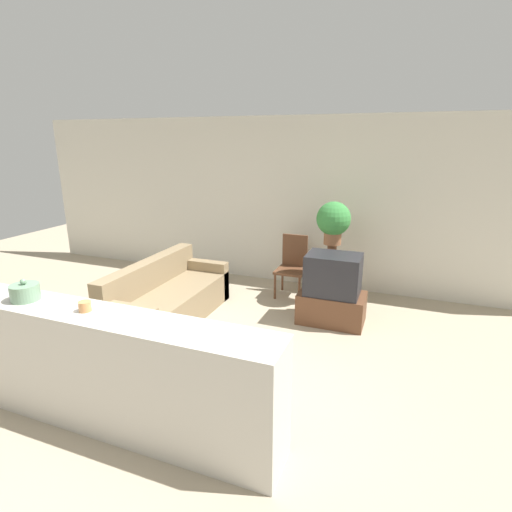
{
  "coord_description": "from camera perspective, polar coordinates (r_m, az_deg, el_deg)",
  "views": [
    {
      "loc": [
        2.15,
        -2.81,
        2.34
      ],
      "look_at": [
        0.32,
        1.93,
        0.85
      ],
      "focal_mm": 28.0,
      "sensor_mm": 36.0,
      "label": 1
    }
  ],
  "objects": [
    {
      "name": "potted_plant",
      "position": [
        5.71,
        11.01,
        5.03
      ],
      "size": [
        0.48,
        0.48,
        0.61
      ],
      "color": "#8E5B3D",
      "rests_on": "plant_stand"
    },
    {
      "name": "decorative_bowl",
      "position": [
        3.94,
        -30.11,
        -4.48
      ],
      "size": [
        0.24,
        0.24,
        0.19
      ],
      "color": "gray",
      "rests_on": "foreground_counter"
    },
    {
      "name": "plant_stand",
      "position": [
        5.91,
        10.6,
        -2.56
      ],
      "size": [
        0.13,
        0.13,
        0.9
      ],
      "color": "brown",
      "rests_on": "ground_plane"
    },
    {
      "name": "wooden_chair",
      "position": [
        6.16,
        5.25,
        -1.09
      ],
      "size": [
        0.44,
        0.44,
        0.93
      ],
      "color": "brown",
      "rests_on": "ground_plane"
    },
    {
      "name": "tv_stand",
      "position": [
        5.41,
        10.72,
        -7.25
      ],
      "size": [
        0.85,
        0.53,
        0.4
      ],
      "color": "brown",
      "rests_on": "ground_plane"
    },
    {
      "name": "ground_plane",
      "position": [
        4.24,
        -14.23,
        -17.71
      ],
      "size": [
        14.0,
        14.0,
        0.0
      ],
      "primitive_type": "plane",
      "color": "tan"
    },
    {
      "name": "foreground_counter",
      "position": [
        3.61,
        -20.02,
        -15.22
      ],
      "size": [
        2.96,
        0.44,
        1.01
      ],
      "color": "beige",
      "rests_on": "ground_plane"
    },
    {
      "name": "couch",
      "position": [
        5.47,
        -12.56,
        -6.1
      ],
      "size": [
        0.81,
        1.96,
        0.8
      ],
      "color": "#847051",
      "rests_on": "ground_plane"
    },
    {
      "name": "wall_back",
      "position": [
        6.67,
        2.1,
        7.8
      ],
      "size": [
        9.0,
        0.06,
        2.7
      ],
      "color": "beige",
      "rests_on": "ground_plane"
    },
    {
      "name": "television",
      "position": [
        5.24,
        10.92,
        -2.57
      ],
      "size": [
        0.7,
        0.5,
        0.53
      ],
      "color": "#232328",
      "rests_on": "tv_stand"
    },
    {
      "name": "candle_jar",
      "position": [
        3.49,
        -23.25,
        -6.62
      ],
      "size": [
        0.1,
        0.1,
        0.08
      ],
      "color": "#C6844C",
      "rests_on": "foreground_counter"
    }
  ]
}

